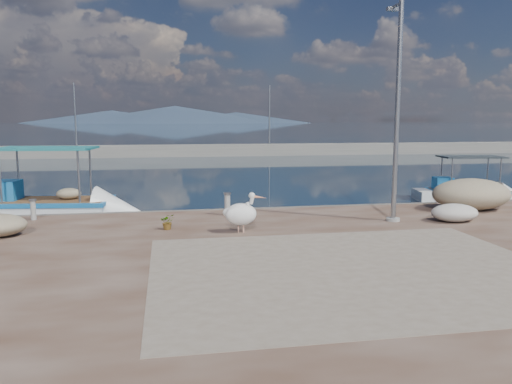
% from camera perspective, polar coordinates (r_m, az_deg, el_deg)
% --- Properties ---
extents(ground, '(1400.00, 1400.00, 0.00)m').
position_cam_1_polar(ground, '(14.08, 2.77, -7.43)').
color(ground, '#162635').
rests_on(ground, ground).
extents(quay, '(44.00, 22.00, 0.50)m').
position_cam_1_polar(quay, '(8.60, 12.16, -16.34)').
color(quay, '#472D1E').
rests_on(quay, ground).
extents(quay_patch, '(9.00, 7.00, 0.01)m').
position_cam_1_polar(quay_patch, '(11.47, 11.14, -8.62)').
color(quay_patch, gray).
rests_on(quay_patch, quay).
extents(breakwater, '(120.00, 2.20, 7.50)m').
position_cam_1_polar(breakwater, '(53.39, -6.94, 4.74)').
color(breakwater, gray).
rests_on(breakwater, ground).
extents(mountains, '(370.00, 280.00, 22.00)m').
position_cam_1_polar(mountains, '(663.28, -9.69, 8.61)').
color(mountains, '#28384C').
rests_on(mountains, ground).
extents(boat_left, '(6.87, 2.96, 3.20)m').
position_cam_1_polar(boat_left, '(21.64, -22.71, -1.85)').
color(boat_left, white).
rests_on(boat_left, ground).
extents(boat_right, '(5.33, 2.53, 2.46)m').
position_cam_1_polar(boat_right, '(25.89, 23.03, -0.44)').
color(boat_right, white).
rests_on(boat_right, ground).
extents(pelican, '(1.27, 0.89, 1.22)m').
position_cam_1_polar(pelican, '(14.68, -1.66, -2.48)').
color(pelican, tan).
rests_on(pelican, quay).
extents(lamp_post, '(0.44, 0.96, 7.00)m').
position_cam_1_polar(lamp_post, '(16.79, 15.77, 7.92)').
color(lamp_post, gray).
rests_on(lamp_post, quay).
extents(bollard_near, '(0.26, 0.26, 0.80)m').
position_cam_1_polar(bollard_near, '(17.41, -3.30, -1.26)').
color(bollard_near, gray).
rests_on(bollard_near, quay).
extents(bollard_far, '(0.23, 0.23, 0.70)m').
position_cam_1_polar(bollard_far, '(18.16, -24.12, -1.75)').
color(bollard_far, gray).
rests_on(bollard_far, quay).
extents(potted_plant, '(0.46, 0.40, 0.48)m').
position_cam_1_polar(potted_plant, '(15.40, -10.06, -3.36)').
color(potted_plant, '#33722D').
rests_on(potted_plant, quay).
extents(net_pile_d, '(1.55, 1.16, 0.58)m').
position_cam_1_polar(net_pile_d, '(17.59, 21.74, -2.21)').
color(net_pile_d, silver).
rests_on(net_pile_d, quay).
extents(net_pile_c, '(2.96, 2.11, 1.16)m').
position_cam_1_polar(net_pile_c, '(20.07, 23.38, -0.24)').
color(net_pile_c, tan).
rests_on(net_pile_c, quay).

